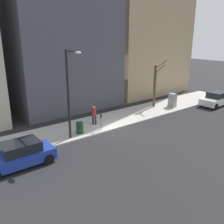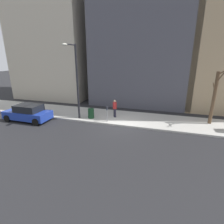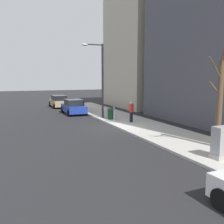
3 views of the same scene
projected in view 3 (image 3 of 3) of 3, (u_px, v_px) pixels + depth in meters
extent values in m
plane|color=#232326|center=(115.00, 128.00, 18.68)|extent=(120.00, 120.00, 0.00)
cube|color=#B2AFA8|center=(139.00, 125.00, 19.45)|extent=(4.00, 36.00, 0.15)
cylinder|color=black|center=(222.00, 199.00, 6.99)|extent=(0.24, 0.65, 0.64)
cube|color=#1E389E|center=(74.00, 108.00, 25.92)|extent=(1.83, 4.21, 0.70)
cube|color=black|center=(74.00, 102.00, 25.65)|extent=(1.61, 2.21, 0.60)
cylinder|color=black|center=(62.00, 109.00, 27.05)|extent=(0.22, 0.64, 0.64)
cylinder|color=black|center=(78.00, 109.00, 27.69)|extent=(0.22, 0.64, 0.64)
cylinder|color=black|center=(69.00, 113.00, 24.21)|extent=(0.22, 0.64, 0.64)
cylinder|color=black|center=(86.00, 112.00, 24.86)|extent=(0.22, 0.64, 0.64)
cube|color=tan|center=(59.00, 103.00, 31.78)|extent=(1.86, 4.23, 0.70)
cube|color=black|center=(59.00, 98.00, 31.51)|extent=(1.63, 2.22, 0.60)
cylinder|color=black|center=(50.00, 104.00, 32.88)|extent=(0.23, 0.64, 0.64)
cylinder|color=black|center=(63.00, 103.00, 33.55)|extent=(0.23, 0.64, 0.64)
cylinder|color=black|center=(55.00, 106.00, 30.07)|extent=(0.23, 0.64, 0.64)
cylinder|color=black|center=(69.00, 106.00, 30.74)|extent=(0.23, 0.64, 0.64)
cylinder|color=slate|center=(114.00, 116.00, 19.93)|extent=(0.07, 0.07, 1.05)
cube|color=#2D333D|center=(114.00, 108.00, 19.84)|extent=(0.14, 0.10, 0.30)
cube|color=#A8A399|center=(221.00, 156.00, 11.12)|extent=(0.83, 0.61, 0.18)
cube|color=#939399|center=(222.00, 141.00, 11.02)|extent=(0.75, 0.55, 1.25)
cylinder|color=black|center=(103.00, 81.00, 22.12)|extent=(0.18, 0.18, 6.50)
cylinder|color=black|center=(94.00, 45.00, 21.39)|extent=(1.60, 0.10, 0.10)
ellipsoid|color=beige|center=(85.00, 45.00, 21.09)|extent=(0.56, 0.32, 0.20)
cylinder|color=brown|center=(219.00, 105.00, 12.68)|extent=(0.28, 0.28, 4.39)
cylinder|color=brown|center=(222.00, 57.00, 11.85)|extent=(0.77, 0.93, 0.87)
cylinder|color=brown|center=(213.00, 87.00, 12.62)|extent=(0.63, 0.47, 0.93)
cylinder|color=brown|center=(215.00, 68.00, 12.14)|extent=(1.09, 0.30, 1.07)
cylinder|color=#14381E|center=(111.00, 114.00, 21.69)|extent=(0.56, 0.56, 0.90)
cylinder|color=#1E1E2D|center=(132.00, 117.00, 20.31)|extent=(0.16, 0.16, 0.82)
cylinder|color=#1E1E2D|center=(130.00, 117.00, 20.11)|extent=(0.16, 0.16, 0.82)
cylinder|color=#A52323|center=(131.00, 108.00, 20.11)|extent=(0.36, 0.36, 0.62)
sphere|color=tan|center=(131.00, 103.00, 20.06)|extent=(0.22, 0.22, 0.22)
cube|color=#BCB29E|center=(153.00, 51.00, 32.51)|extent=(10.00, 10.00, 14.30)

